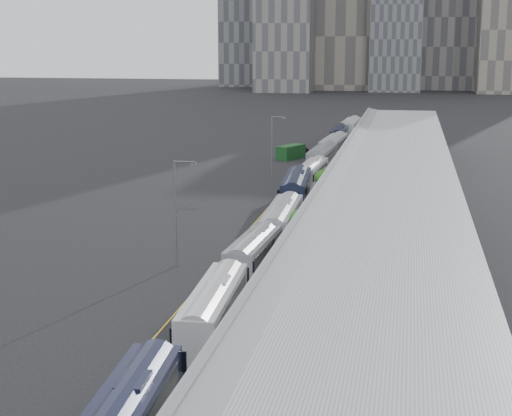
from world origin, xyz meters
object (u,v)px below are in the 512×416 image
(bus_9, at_px, (339,138))
(suv, at_px, (300,149))
(bus_10, at_px, (351,130))
(bus_4, at_px, (282,226))
(bus_2, at_px, (214,316))
(bus_6, at_px, (312,177))
(bus_8, at_px, (334,149))
(bus_5, at_px, (296,192))
(street_lamp_near, at_px, (177,206))
(bus_3, at_px, (256,256))
(street_lamp_far, at_px, (273,142))
(shipping_container, at_px, (291,152))
(bus_7, at_px, (323,161))

(bus_9, height_order, suv, bus_9)
(bus_9, xyz_separation_m, bus_10, (1.06, 14.20, 0.09))
(bus_4, xyz_separation_m, bus_10, (0.07, 86.65, 0.08))
(bus_2, xyz_separation_m, bus_6, (-0.45, 54.97, -0.02))
(bus_10, height_order, suv, bus_10)
(bus_2, xyz_separation_m, bus_8, (-0.15, 82.05, 0.15))
(bus_5, bearing_deg, bus_2, -93.01)
(bus_2, height_order, street_lamp_near, street_lamp_near)
(bus_3, bearing_deg, suv, 98.17)
(bus_6, distance_m, street_lamp_far, 10.68)
(street_lamp_far, bearing_deg, bus_6, -49.43)
(shipping_container, bearing_deg, street_lamp_near, -65.20)
(street_lamp_far, relative_size, suv, 1.66)
(bus_7, bearing_deg, bus_4, -86.15)
(bus_7, bearing_deg, bus_9, 92.91)
(bus_10, bearing_deg, bus_8, -88.90)
(street_lamp_near, bearing_deg, bus_10, 85.53)
(bus_2, relative_size, bus_6, 1.01)
(bus_3, relative_size, bus_7, 0.90)
(street_lamp_far, bearing_deg, bus_2, -83.63)
(bus_3, distance_m, bus_8, 67.25)
(shipping_container, bearing_deg, bus_2, -60.20)
(bus_3, height_order, bus_8, bus_8)
(bus_6, bearing_deg, suv, 103.50)
(bus_6, distance_m, suv, 34.16)
(suv, bearing_deg, bus_4, -100.53)
(bus_8, relative_size, suv, 2.59)
(suv, bearing_deg, bus_6, -96.41)
(bus_5, bearing_deg, bus_8, 85.05)
(bus_3, distance_m, bus_9, 83.24)
(bus_8, distance_m, bus_10, 30.19)
(bus_8, distance_m, bus_9, 15.99)
(bus_7, bearing_deg, bus_3, -86.81)
(bus_3, relative_size, bus_10, 0.90)
(bus_4, xyz_separation_m, bus_7, (-0.87, 43.26, 0.06))
(bus_3, height_order, bus_4, bus_4)
(bus_5, distance_m, bus_8, 39.08)
(bus_9, bearing_deg, bus_2, -90.89)
(shipping_container, xyz_separation_m, suv, (0.59, 7.28, -0.41))
(bus_9, distance_m, street_lamp_near, 82.58)
(bus_4, xyz_separation_m, bus_9, (-0.98, 72.45, -0.01))
(bus_7, relative_size, street_lamp_near, 1.48)
(bus_4, bearing_deg, street_lamp_near, -129.08)
(bus_5, height_order, suv, bus_5)
(bus_6, relative_size, street_lamp_near, 1.34)
(bus_2, relative_size, suv, 2.36)
(street_lamp_far, bearing_deg, bus_7, 44.01)
(bus_10, bearing_deg, bus_7, -89.09)
(bus_3, xyz_separation_m, street_lamp_far, (-6.93, 47.81, 3.57))
(bus_7, bearing_deg, suv, 109.92)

